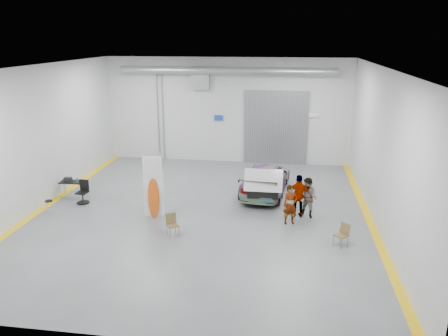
# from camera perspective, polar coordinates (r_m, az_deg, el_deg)

# --- Properties ---
(ground) EXTENTS (16.00, 16.00, 0.00)m
(ground) POSITION_cam_1_polar(r_m,az_deg,el_deg) (18.42, -2.97, -5.93)
(ground) COLOR #585B5F
(ground) RESTS_ON ground
(room_shell) EXTENTS (14.02, 16.18, 6.01)m
(room_shell) POSITION_cam_1_polar(r_m,az_deg,el_deg) (19.35, -1.18, 7.81)
(room_shell) COLOR #B7B9BC
(room_shell) RESTS_ON ground
(sedan_car) EXTENTS (2.41, 4.92, 1.38)m
(sedan_car) POSITION_cam_1_polar(r_m,az_deg,el_deg) (20.62, 5.43, -1.39)
(sedan_car) COLOR white
(sedan_car) RESTS_ON ground
(person_a) EXTENTS (0.68, 0.56, 1.60)m
(person_a) POSITION_cam_1_polar(r_m,az_deg,el_deg) (17.34, 8.64, -4.75)
(person_a) COLOR #976F52
(person_a) RESTS_ON ground
(person_b) EXTENTS (1.02, 0.95, 1.67)m
(person_b) POSITION_cam_1_polar(r_m,az_deg,el_deg) (18.06, 10.92, -3.85)
(person_b) COLOR slate
(person_b) RESTS_ON ground
(person_c) EXTENTS (1.04, 0.44, 1.79)m
(person_c) POSITION_cam_1_polar(r_m,az_deg,el_deg) (18.02, 9.75, -3.62)
(person_c) COLOR brown
(person_c) RESTS_ON ground
(surfboard_display) EXTENTS (0.77, 0.32, 2.75)m
(surfboard_display) POSITION_cam_1_polar(r_m,az_deg,el_deg) (17.81, -9.34, -3.11)
(surfboard_display) COLOR white
(surfboard_display) RESTS_ON ground
(folding_chair_near) EXTENTS (0.55, 0.60, 0.84)m
(folding_chair_near) POSITION_cam_1_polar(r_m,az_deg,el_deg) (16.43, -6.68, -7.97)
(folding_chair_near) COLOR brown
(folding_chair_near) RESTS_ON ground
(folding_chair_far) EXTENTS (0.56, 0.64, 0.85)m
(folding_chair_far) POSITION_cam_1_polar(r_m,az_deg,el_deg) (16.09, 14.99, -9.02)
(folding_chair_far) COLOR brown
(folding_chair_far) RESTS_ON ground
(shop_stool) EXTENTS (0.32, 0.32, 0.63)m
(shop_stool) POSITION_cam_1_polar(r_m,az_deg,el_deg) (19.53, -21.84, -4.83)
(shop_stool) COLOR black
(shop_stool) RESTS_ON ground
(work_table) EXTENTS (1.19, 0.65, 0.94)m
(work_table) POSITION_cam_1_polar(r_m,az_deg,el_deg) (21.22, -19.30, -1.67)
(work_table) COLOR gray
(work_table) RESTS_ON ground
(office_chair) EXTENTS (0.55, 0.55, 1.02)m
(office_chair) POSITION_cam_1_polar(r_m,az_deg,el_deg) (20.34, -17.93, -3.15)
(office_chair) COLOR black
(office_chair) RESTS_ON ground
(trunk_lid) EXTENTS (1.61, 0.98, 0.04)m
(trunk_lid) POSITION_cam_1_polar(r_m,az_deg,el_deg) (18.38, 5.14, -1.37)
(trunk_lid) COLOR silver
(trunk_lid) RESTS_ON sedan_car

